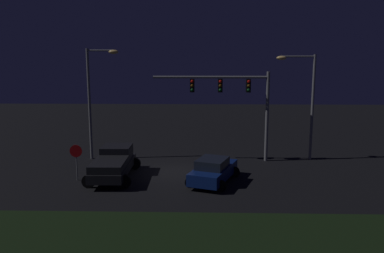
{
  "coord_description": "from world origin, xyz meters",
  "views": [
    {
      "loc": [
        1.98,
        -24.86,
        7.27
      ],
      "look_at": [
        1.27,
        0.74,
        2.89
      ],
      "focal_mm": 36.23,
      "sensor_mm": 36.0,
      "label": 1
    }
  ],
  "objects_px": {
    "traffic_signal_gantry": "(234,94)",
    "stop_sign": "(76,156)",
    "car_sedan": "(213,170)",
    "pickup_truck": "(114,162)",
    "street_lamp_left": "(95,91)",
    "street_lamp_right": "(305,93)"
  },
  "relations": [
    {
      "from": "traffic_signal_gantry",
      "to": "stop_sign",
      "type": "bearing_deg",
      "value": -152.89
    },
    {
      "from": "stop_sign",
      "to": "car_sedan",
      "type": "bearing_deg",
      "value": -0.82
    },
    {
      "from": "pickup_truck",
      "to": "traffic_signal_gantry",
      "type": "height_order",
      "value": "traffic_signal_gantry"
    },
    {
      "from": "pickup_truck",
      "to": "traffic_signal_gantry",
      "type": "relative_size",
      "value": 0.65
    },
    {
      "from": "traffic_signal_gantry",
      "to": "street_lamp_left",
      "type": "xyz_separation_m",
      "value": [
        -10.04,
        0.24,
        0.2
      ]
    },
    {
      "from": "pickup_truck",
      "to": "traffic_signal_gantry",
      "type": "bearing_deg",
      "value": -62.08
    },
    {
      "from": "traffic_signal_gantry",
      "to": "street_lamp_right",
      "type": "bearing_deg",
      "value": 5.77
    },
    {
      "from": "car_sedan",
      "to": "street_lamp_right",
      "type": "distance_m",
      "value": 9.77
    },
    {
      "from": "pickup_truck",
      "to": "car_sedan",
      "type": "bearing_deg",
      "value": -99.06
    },
    {
      "from": "pickup_truck",
      "to": "street_lamp_left",
      "type": "bearing_deg",
      "value": 25.39
    },
    {
      "from": "car_sedan",
      "to": "stop_sign",
      "type": "relative_size",
      "value": 2.13
    },
    {
      "from": "traffic_signal_gantry",
      "to": "stop_sign",
      "type": "distance_m",
      "value": 11.6
    },
    {
      "from": "street_lamp_left",
      "to": "traffic_signal_gantry",
      "type": "bearing_deg",
      "value": -1.39
    },
    {
      "from": "street_lamp_left",
      "to": "stop_sign",
      "type": "bearing_deg",
      "value": -88.3
    },
    {
      "from": "pickup_truck",
      "to": "stop_sign",
      "type": "height_order",
      "value": "stop_sign"
    },
    {
      "from": "car_sedan",
      "to": "stop_sign",
      "type": "distance_m",
      "value": 8.38
    },
    {
      "from": "stop_sign",
      "to": "pickup_truck",
      "type": "bearing_deg",
      "value": 19.45
    },
    {
      "from": "stop_sign",
      "to": "traffic_signal_gantry",
      "type": "bearing_deg",
      "value": 27.11
    },
    {
      "from": "traffic_signal_gantry",
      "to": "street_lamp_right",
      "type": "height_order",
      "value": "street_lamp_right"
    },
    {
      "from": "car_sedan",
      "to": "traffic_signal_gantry",
      "type": "relative_size",
      "value": 0.57
    },
    {
      "from": "street_lamp_right",
      "to": "stop_sign",
      "type": "height_order",
      "value": "street_lamp_right"
    },
    {
      "from": "pickup_truck",
      "to": "traffic_signal_gantry",
      "type": "distance_m",
      "value": 9.7
    }
  ]
}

